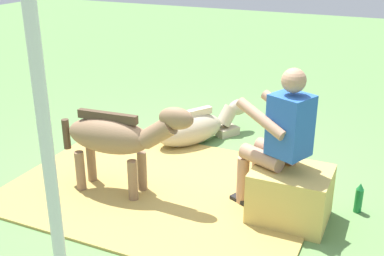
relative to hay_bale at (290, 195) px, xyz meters
The scene contains 8 objects.
ground_plane 1.12m from the hay_bale, ahead, with size 24.00×24.00×0.00m, color #608C4C.
hay_patch 1.27m from the hay_bale, ahead, with size 2.90×2.18×0.02m, color tan.
hay_bale is the anchor object (origin of this frame).
person_seated 0.54m from the hay_bale, 16.41° to the right, with size 0.72×0.58×1.35m.
pony_standing 1.65m from the hay_bale, ahead, with size 1.35×0.38×0.95m.
pony_lying 1.88m from the hay_bale, 40.47° to the right, with size 0.93×1.28×0.42m.
soda_bottle 0.66m from the hay_bale, 145.33° to the right, with size 0.07×0.07×0.29m.
tent_pole_left 2.48m from the hay_bale, 74.14° to the left, with size 0.06×0.06×2.43m, color silver.
Camera 1 is at (-1.81, 3.84, 2.31)m, focal length 44.98 mm.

